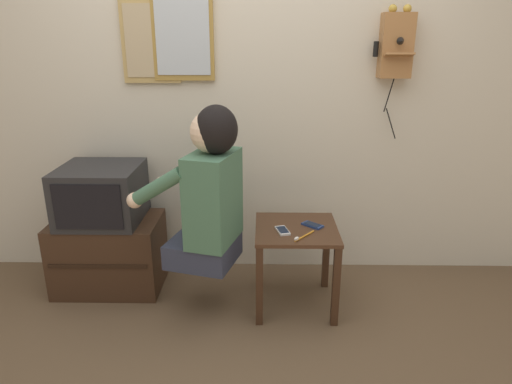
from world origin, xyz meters
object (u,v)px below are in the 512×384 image
object	(u,v)px
wall_mirror	(182,23)
framed_picture	(150,41)
person	(209,189)
cell_phone_spare	(312,225)
wall_phone_antique	(396,45)
cell_phone_held	(283,231)
toothbrush	(303,236)
television	(101,194)

from	to	relation	value
wall_mirror	framed_picture	bearing A→B (deg)	179.12
person	wall_mirror	world-z (taller)	wall_mirror
wall_mirror	cell_phone_spare	size ratio (longest dim) A/B	5.15
person	wall_mirror	size ratio (longest dim) A/B	1.33
wall_phone_antique	framed_picture	size ratio (longest dim) A/B	1.59
wall_mirror	cell_phone_spare	distance (m)	1.45
wall_phone_antique	framed_picture	world-z (taller)	framed_picture
person	wall_mirror	xyz separation A→B (m)	(-0.20, 0.56, 0.87)
person	cell_phone_held	distance (m)	0.48
wall_phone_antique	toothbrush	distance (m)	1.29
wall_phone_antique	cell_phone_spare	bearing A→B (deg)	-139.90
person	cell_phone_spare	size ratio (longest dim) A/B	6.86
person	wall_phone_antique	world-z (taller)	wall_phone_antique
wall_mirror	toothbrush	xyz separation A→B (m)	(0.72, -0.63, -1.12)
television	wall_phone_antique	world-z (taller)	wall_phone_antique
television	cell_phone_spare	xyz separation A→B (m)	(1.29, -0.18, -0.12)
television	toothbrush	bearing A→B (deg)	-15.78
framed_picture	television	bearing A→B (deg)	-136.36
cell_phone_held	toothbrush	xyz separation A→B (m)	(0.11, -0.08, 0.00)
cell_phone_spare	wall_mirror	bearing A→B (deg)	101.19
cell_phone_spare	person	bearing A→B (deg)	141.41
cell_phone_spare	cell_phone_held	bearing A→B (deg)	156.85
television	wall_mirror	bearing A→B (deg)	29.41
television	wall_mirror	xyz separation A→B (m)	(0.51, 0.28, 1.00)
wall_mirror	cell_phone_held	distance (m)	1.39
toothbrush	wall_mirror	bearing A→B (deg)	-1.64
person	toothbrush	distance (m)	0.58
wall_mirror	television	bearing A→B (deg)	-150.59
framed_picture	wall_mirror	bearing A→B (deg)	-0.88
framed_picture	wall_mirror	world-z (taller)	wall_mirror
television	wall_mirror	world-z (taller)	wall_mirror
toothbrush	cell_phone_held	bearing A→B (deg)	3.28
toothbrush	framed_picture	bearing A→B (deg)	5.14
person	television	xyz separation A→B (m)	(-0.70, 0.28, -0.13)
cell_phone_held	television	bearing A→B (deg)	151.84
cell_phone_held	cell_phone_spare	distance (m)	0.20
cell_phone_held	cell_phone_spare	size ratio (longest dim) A/B	1.02
toothbrush	person	bearing A→B (deg)	32.51
person	cell_phone_held	size ratio (longest dim) A/B	6.71
cell_phone_spare	toothbrush	distance (m)	0.18
cell_phone_spare	framed_picture	bearing A→B (deg)	106.50
wall_phone_antique	toothbrush	world-z (taller)	wall_phone_antique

